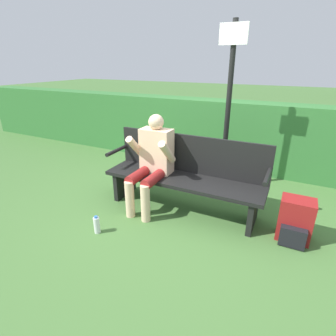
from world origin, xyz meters
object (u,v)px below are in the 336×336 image
object	(u,v)px
person_seated	(152,159)
signpost	(229,101)
park_bench	(185,174)
backpack	(295,221)
water_bottle	(97,225)

from	to	relation	value
person_seated	signpost	xyz separation A→B (m)	(0.67, 0.91, 0.64)
park_bench	backpack	size ratio (longest dim) A/B	4.24
person_seated	backpack	xyz separation A→B (m)	(1.70, 0.02, -0.42)
park_bench	water_bottle	xyz separation A→B (m)	(-0.64, -0.97, -0.36)
person_seated	water_bottle	xyz separation A→B (m)	(-0.25, -0.82, -0.54)
signpost	backpack	bearing A→B (deg)	-41.22
signpost	park_bench	bearing A→B (deg)	-110.38
backpack	park_bench	bearing A→B (deg)	174.46
water_bottle	signpost	world-z (taller)	signpost
park_bench	person_seated	size ratio (longest dim) A/B	1.69
water_bottle	backpack	bearing A→B (deg)	23.30
park_bench	person_seated	xyz separation A→B (m)	(-0.39, -0.14, 0.18)
backpack	water_bottle	bearing A→B (deg)	-156.70
park_bench	backpack	xyz separation A→B (m)	(1.31, -0.13, -0.24)
park_bench	signpost	xyz separation A→B (m)	(0.29, 0.77, 0.82)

